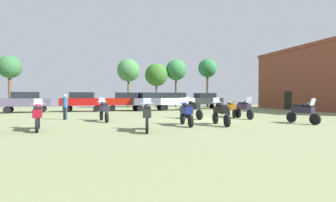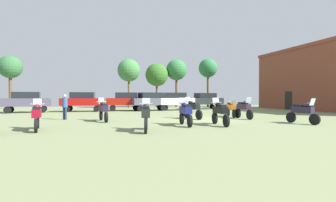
{
  "view_description": "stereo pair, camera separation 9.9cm",
  "coord_description": "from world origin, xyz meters",
  "px_view_note": "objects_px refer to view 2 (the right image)",
  "views": [
    {
      "loc": [
        -6.9,
        -15.9,
        1.56
      ],
      "look_at": [
        -0.53,
        6.83,
        1.16
      ],
      "focal_mm": 26.98,
      "sensor_mm": 36.0,
      "label": 1
    },
    {
      "loc": [
        -6.8,
        -15.92,
        1.56
      ],
      "look_at": [
        -0.53,
        6.83,
        1.16
      ],
      "focal_mm": 26.98,
      "sensor_mm": 36.0,
      "label": 2
    }
  ],
  "objects_px": {
    "person_1": "(65,105)",
    "tree_2": "(10,68)",
    "motorcycle_6": "(303,111)",
    "motorcycle_9": "(185,112)",
    "brick_building": "(333,77)",
    "car_1": "(126,100)",
    "motorcycle_10": "(231,108)",
    "car_2": "(205,100)",
    "tree_1": "(129,71)",
    "motorcycle_3": "(220,112)",
    "car_5": "(150,100)",
    "tree_4": "(176,70)",
    "motorcycle_7": "(244,108)",
    "motorcycle_2": "(192,108)",
    "tree_5": "(208,69)",
    "motorcycle_4": "(37,115)",
    "tree_3": "(157,75)",
    "car_6": "(175,100)",
    "car_3": "(26,101)",
    "car_4": "(83,100)",
    "motorcycle_1": "(146,115)",
    "motorcycle_5": "(103,110)"
  },
  "relations": [
    {
      "from": "motorcycle_4",
      "to": "tree_3",
      "type": "xyz_separation_m",
      "value": [
        10.97,
        23.37,
        4.01
      ]
    },
    {
      "from": "motorcycle_3",
      "to": "tree_4",
      "type": "bearing_deg",
      "value": 83.03
    },
    {
      "from": "motorcycle_6",
      "to": "motorcycle_9",
      "type": "distance_m",
      "value": 6.82
    },
    {
      "from": "motorcycle_3",
      "to": "motorcycle_1",
      "type": "bearing_deg",
      "value": -159.09
    },
    {
      "from": "tree_1",
      "to": "brick_building",
      "type": "bearing_deg",
      "value": -32.27
    },
    {
      "from": "brick_building",
      "to": "car_1",
      "type": "distance_m",
      "value": 22.85
    },
    {
      "from": "motorcycle_1",
      "to": "tree_2",
      "type": "xyz_separation_m",
      "value": [
        -12.88,
        25.24,
        4.53
      ]
    },
    {
      "from": "brick_building",
      "to": "motorcycle_7",
      "type": "xyz_separation_m",
      "value": [
        -15.03,
        -6.33,
        -2.92
      ]
    },
    {
      "from": "motorcycle_10",
      "to": "motorcycle_9",
      "type": "bearing_deg",
      "value": 54.69
    },
    {
      "from": "car_3",
      "to": "car_6",
      "type": "height_order",
      "value": "same"
    },
    {
      "from": "person_1",
      "to": "tree_1",
      "type": "relative_size",
      "value": 0.25
    },
    {
      "from": "tree_1",
      "to": "tree_5",
      "type": "bearing_deg",
      "value": 6.57
    },
    {
      "from": "motorcycle_4",
      "to": "tree_2",
      "type": "distance_m",
      "value": 25.39
    },
    {
      "from": "car_6",
      "to": "tree_4",
      "type": "bearing_deg",
      "value": -16.29
    },
    {
      "from": "motorcycle_6",
      "to": "car_2",
      "type": "distance_m",
      "value": 17.33
    },
    {
      "from": "motorcycle_3",
      "to": "motorcycle_10",
      "type": "relative_size",
      "value": 1.04
    },
    {
      "from": "motorcycle_3",
      "to": "car_1",
      "type": "bearing_deg",
      "value": 107.0
    },
    {
      "from": "motorcycle_7",
      "to": "car_5",
      "type": "height_order",
      "value": "car_5"
    },
    {
      "from": "car_2",
      "to": "tree_2",
      "type": "relative_size",
      "value": 0.66
    },
    {
      "from": "motorcycle_10",
      "to": "car_2",
      "type": "height_order",
      "value": "car_2"
    },
    {
      "from": "tree_5",
      "to": "tree_2",
      "type": "bearing_deg",
      "value": -179.84
    },
    {
      "from": "motorcycle_2",
      "to": "motorcycle_7",
      "type": "distance_m",
      "value": 3.59
    },
    {
      "from": "tree_2",
      "to": "motorcycle_6",
      "type": "bearing_deg",
      "value": -48.07
    },
    {
      "from": "motorcycle_10",
      "to": "car_1",
      "type": "bearing_deg",
      "value": -43.73
    },
    {
      "from": "motorcycle_3",
      "to": "car_3",
      "type": "distance_m",
      "value": 19.81
    },
    {
      "from": "motorcycle_4",
      "to": "tree_5",
      "type": "height_order",
      "value": "tree_5"
    },
    {
      "from": "tree_3",
      "to": "motorcycle_1",
      "type": "bearing_deg",
      "value": -103.93
    },
    {
      "from": "motorcycle_3",
      "to": "car_6",
      "type": "height_order",
      "value": "car_6"
    },
    {
      "from": "motorcycle_5",
      "to": "tree_5",
      "type": "bearing_deg",
      "value": 41.15
    },
    {
      "from": "brick_building",
      "to": "tree_3",
      "type": "distance_m",
      "value": 21.86
    },
    {
      "from": "brick_building",
      "to": "person_1",
      "type": "height_order",
      "value": "brick_building"
    },
    {
      "from": "person_1",
      "to": "tree_5",
      "type": "distance_m",
      "value": 26.62
    },
    {
      "from": "motorcycle_9",
      "to": "car_3",
      "type": "relative_size",
      "value": 0.49
    },
    {
      "from": "car_3",
      "to": "car_4",
      "type": "bearing_deg",
      "value": -93.71
    },
    {
      "from": "car_2",
      "to": "person_1",
      "type": "relative_size",
      "value": 2.64
    },
    {
      "from": "motorcycle_10",
      "to": "tree_1",
      "type": "bearing_deg",
      "value": -58.14
    },
    {
      "from": "motorcycle_1",
      "to": "car_4",
      "type": "relative_size",
      "value": 0.47
    },
    {
      "from": "brick_building",
      "to": "motorcycle_3",
      "type": "relative_size",
      "value": 8.21
    },
    {
      "from": "motorcycle_3",
      "to": "tree_1",
      "type": "relative_size",
      "value": 0.33
    },
    {
      "from": "motorcycle_5",
      "to": "tree_1",
      "type": "relative_size",
      "value": 0.34
    },
    {
      "from": "brick_building",
      "to": "motorcycle_4",
      "type": "bearing_deg",
      "value": -161.61
    },
    {
      "from": "motorcycle_4",
      "to": "motorcycle_9",
      "type": "xyz_separation_m",
      "value": [
        7.19,
        -0.02,
        0.02
      ]
    },
    {
      "from": "motorcycle_3",
      "to": "tree_4",
      "type": "relative_size",
      "value": 0.31
    },
    {
      "from": "motorcycle_2",
      "to": "car_2",
      "type": "bearing_deg",
      "value": 50.39
    },
    {
      "from": "car_5",
      "to": "brick_building",
      "type": "bearing_deg",
      "value": -116.41
    },
    {
      "from": "car_2",
      "to": "brick_building",
      "type": "bearing_deg",
      "value": -128.1
    },
    {
      "from": "motorcycle_10",
      "to": "car_2",
      "type": "bearing_deg",
      "value": -90.49
    },
    {
      "from": "car_5",
      "to": "tree_2",
      "type": "height_order",
      "value": "tree_2"
    },
    {
      "from": "motorcycle_7",
      "to": "tree_4",
      "type": "relative_size",
      "value": 0.3
    },
    {
      "from": "person_1",
      "to": "tree_2",
      "type": "xyz_separation_m",
      "value": [
        -8.65,
        18.19,
        4.26
      ]
    }
  ]
}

